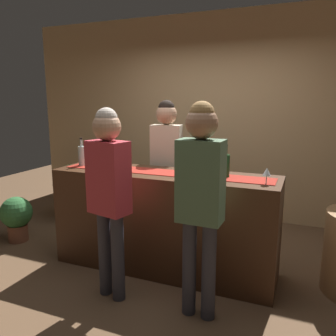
# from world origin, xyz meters

# --- Properties ---
(ground_plane) EXTENTS (10.00, 10.00, 0.00)m
(ground_plane) POSITION_xyz_m (0.00, 0.00, 0.00)
(ground_plane) COLOR brown
(back_wall) EXTENTS (6.00, 0.12, 2.90)m
(back_wall) POSITION_xyz_m (0.00, 1.90, 1.45)
(back_wall) COLOR tan
(back_wall) RESTS_ON ground
(bar_counter) EXTENTS (2.22, 0.60, 1.00)m
(bar_counter) POSITION_xyz_m (0.00, 0.00, 0.50)
(bar_counter) COLOR #3D2314
(bar_counter) RESTS_ON ground
(counter_runner_cloth) EXTENTS (2.11, 0.28, 0.01)m
(counter_runner_cloth) POSITION_xyz_m (0.00, 0.00, 1.01)
(counter_runner_cloth) COLOR maroon
(counter_runner_cloth) RESTS_ON bar_counter
(wine_bottle_green) EXTENTS (0.07, 0.07, 0.30)m
(wine_bottle_green) POSITION_xyz_m (0.60, 0.03, 1.12)
(wine_bottle_green) COLOR #194723
(wine_bottle_green) RESTS_ON bar_counter
(wine_bottle_clear) EXTENTS (0.07, 0.07, 0.30)m
(wine_bottle_clear) POSITION_xyz_m (-0.96, -0.00, 1.12)
(wine_bottle_clear) COLOR #B2C6C1
(wine_bottle_clear) RESTS_ON bar_counter
(wine_bottle_amber) EXTENTS (0.07, 0.07, 0.30)m
(wine_bottle_amber) POSITION_xyz_m (0.45, -0.04, 1.12)
(wine_bottle_amber) COLOR brown
(wine_bottle_amber) RESTS_ON bar_counter
(wine_glass_near_customer) EXTENTS (0.07, 0.07, 0.14)m
(wine_glass_near_customer) POSITION_xyz_m (0.98, -0.11, 1.11)
(wine_glass_near_customer) COLOR silver
(wine_glass_near_customer) RESTS_ON bar_counter
(wine_glass_mid_counter) EXTENTS (0.07, 0.07, 0.14)m
(wine_glass_mid_counter) POSITION_xyz_m (0.22, -0.06, 1.11)
(wine_glass_mid_counter) COLOR silver
(wine_glass_mid_counter) RESTS_ON bar_counter
(bartender) EXTENTS (0.37, 0.25, 1.70)m
(bartender) POSITION_xyz_m (-0.21, 0.58, 1.05)
(bartender) COLOR #26262B
(bartender) RESTS_ON ground
(customer_sipping) EXTENTS (0.34, 0.24, 1.70)m
(customer_sipping) POSITION_xyz_m (0.56, -0.62, 1.05)
(customer_sipping) COLOR #33333D
(customer_sipping) RESTS_ON ground
(customer_browsing) EXTENTS (0.38, 0.27, 1.64)m
(customer_browsing) POSITION_xyz_m (-0.22, -0.64, 1.01)
(customer_browsing) COLOR #33333D
(customer_browsing) RESTS_ON ground
(potted_plant_tall) EXTENTS (0.55, 0.55, 0.81)m
(potted_plant_tall) POSITION_xyz_m (-1.77, 0.85, 0.47)
(potted_plant_tall) COLOR #9E9389
(potted_plant_tall) RESTS_ON ground
(potted_plant_small) EXTENTS (0.38, 0.38, 0.55)m
(potted_plant_small) POSITION_xyz_m (-1.93, -0.04, 0.32)
(potted_plant_small) COLOR brown
(potted_plant_small) RESTS_ON ground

